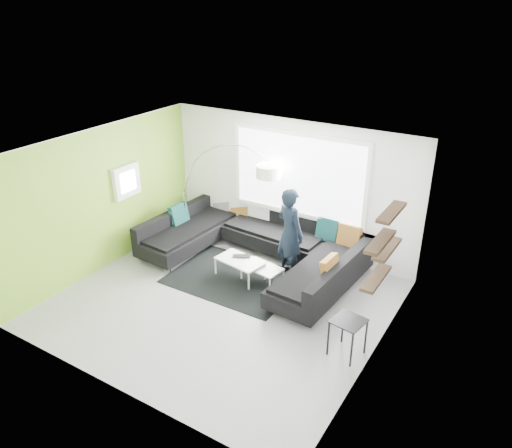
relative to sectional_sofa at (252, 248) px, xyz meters
The scene contains 9 objects.
ground 1.48m from the sectional_sofa, 80.23° to the right, with size 5.50×5.50×0.00m, color gray.
room_shell 1.87m from the sectional_sofa, 76.86° to the right, with size 5.54×5.04×2.82m.
sectional_sofa is the anchor object (origin of this frame).
rug 0.72m from the sectional_sofa, 91.99° to the right, with size 2.42×1.76×0.01m, color black.
coffee_table 0.56m from the sectional_sofa, 60.54° to the right, with size 1.17×0.68×0.38m, color silver.
arc_lamp 2.00m from the sectional_sofa, behind, with size 2.16×0.88×2.30m, color white, non-canonical shape.
side_table 3.07m from the sectional_sofa, 30.22° to the right, with size 0.45×0.45×0.62m, color black.
person 0.94m from the sectional_sofa, ahead, with size 0.77×0.65×1.79m, color black.
laptop 0.42m from the sectional_sofa, 86.56° to the right, with size 0.41×0.36×0.03m, color black.
Camera 1 is at (4.39, -6.03, 5.07)m, focal length 35.00 mm.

